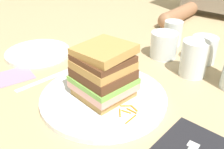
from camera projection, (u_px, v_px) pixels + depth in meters
The scene contains 27 objects.
ground_plane at pixel (102, 95), 0.60m from camera, with size 3.00×3.00×0.00m, color tan.
main_plate at pixel (104, 97), 0.58m from camera, with size 0.29×0.29×0.01m, color white.
sandwich at pixel (103, 73), 0.55m from camera, with size 0.13×0.13×0.12m.
carrot_shred_0 at pixel (77, 85), 0.61m from camera, with size 0.00×0.00×0.03m, color orange.
carrot_shred_1 at pixel (74, 78), 0.64m from camera, with size 0.00×0.00×0.03m, color orange.
carrot_shred_2 at pixel (87, 83), 0.62m from camera, with size 0.00×0.00×0.03m, color orange.
carrot_shred_3 at pixel (83, 81), 0.62m from camera, with size 0.00×0.00×0.03m, color orange.
carrot_shred_4 at pixel (85, 77), 0.64m from camera, with size 0.00×0.00×0.02m, color orange.
carrot_shred_5 at pixel (80, 82), 0.62m from camera, with size 0.00×0.00×0.03m, color orange.
carrot_shred_6 at pixel (88, 83), 0.62m from camera, with size 0.00×0.00×0.03m, color orange.
carrot_shred_7 at pixel (83, 79), 0.63m from camera, with size 0.00×0.00×0.02m, color orange.
carrot_shred_8 at pixel (80, 77), 0.64m from camera, with size 0.00×0.00×0.03m, color orange.
carrot_shred_9 at pixel (85, 81), 0.62m from camera, with size 0.00×0.00×0.02m, color orange.
carrot_shred_10 at pixel (134, 108), 0.53m from camera, with size 0.00×0.00×0.02m, color orange.
carrot_shred_11 at pixel (120, 113), 0.52m from camera, with size 0.00×0.00×0.03m, color orange.
carrot_shred_12 at pixel (131, 119), 0.50m from camera, with size 0.00×0.00×0.03m, color orange.
carrot_shred_13 at pixel (126, 106), 0.54m from camera, with size 0.00×0.00×0.02m, color orange.
carrot_shred_14 at pixel (132, 111), 0.52m from camera, with size 0.00×0.00×0.03m, color orange.
carrot_shred_15 at pixel (126, 112), 0.52m from camera, with size 0.00×0.00×0.02m, color orange.
napkin_dark at pixel (192, 148), 0.45m from camera, with size 0.11×0.13×0.00m, color black.
knife at pixel (49, 78), 0.66m from camera, with size 0.04×0.20×0.00m.
juice_glass at pixel (194, 61), 0.66m from camera, with size 0.07×0.07×0.10m.
empty_tumbler_0 at pixel (164, 45), 0.76m from camera, with size 0.08×0.08×0.08m, color silver.
empty_tumbler_1 at pixel (173, 33), 0.84m from camera, with size 0.06×0.06×0.08m, color silver.
empty_tumbler_2 at pixel (204, 49), 0.73m from camera, with size 0.07×0.07×0.08m, color silver.
side_plate at pixel (38, 53), 0.79m from camera, with size 0.20×0.20×0.01m, color white.
napkin_pink at pixel (14, 76), 0.67m from camera, with size 0.08×0.09×0.00m, color pink.
Camera 1 is at (0.33, -0.37, 0.34)m, focal length 40.56 mm.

